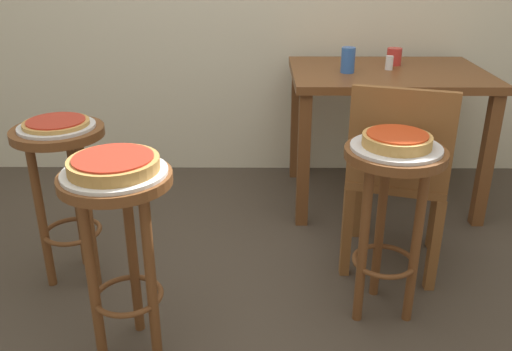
# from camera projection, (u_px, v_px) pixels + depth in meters

# --- Properties ---
(ground_plane) EXTENTS (6.00, 6.00, 0.00)m
(ground_plane) POSITION_uv_depth(u_px,v_px,m) (258.00, 329.00, 2.07)
(ground_plane) COLOR #42382D
(stool_middle) EXTENTS (0.36, 0.36, 0.69)m
(stool_middle) POSITION_uv_depth(u_px,v_px,m) (119.00, 226.00, 1.78)
(stool_middle) COLOR brown
(stool_middle) RESTS_ON ground_plane
(serving_plate_middle) EXTENTS (0.33, 0.33, 0.01)m
(serving_plate_middle) POSITION_uv_depth(u_px,v_px,m) (113.00, 172.00, 1.70)
(serving_plate_middle) COLOR silver
(serving_plate_middle) RESTS_ON stool_middle
(pizza_middle) EXTENTS (0.28, 0.28, 0.05)m
(pizza_middle) POSITION_uv_depth(u_px,v_px,m) (112.00, 164.00, 1.69)
(pizza_middle) COLOR #B78442
(pizza_middle) RESTS_ON serving_plate_middle
(stool_leftside) EXTENTS (0.36, 0.36, 0.69)m
(stool_leftside) POSITION_uv_depth(u_px,v_px,m) (389.00, 197.00, 1.98)
(stool_leftside) COLOR brown
(stool_leftside) RESTS_ON ground_plane
(serving_plate_leftside) EXTENTS (0.32, 0.32, 0.01)m
(serving_plate_leftside) POSITION_uv_depth(u_px,v_px,m) (395.00, 147.00, 1.91)
(serving_plate_leftside) COLOR silver
(serving_plate_leftside) RESTS_ON stool_leftside
(pizza_leftside) EXTENTS (0.24, 0.24, 0.05)m
(pizza_leftside) POSITION_uv_depth(u_px,v_px,m) (396.00, 140.00, 1.89)
(pizza_leftside) COLOR tan
(pizza_leftside) RESTS_ON serving_plate_leftside
(stool_rear) EXTENTS (0.36, 0.36, 0.69)m
(stool_rear) POSITION_uv_depth(u_px,v_px,m) (62.00, 172.00, 2.20)
(stool_rear) COLOR brown
(stool_rear) RESTS_ON ground_plane
(serving_plate_rear) EXTENTS (0.30, 0.30, 0.01)m
(serving_plate_rear) POSITION_uv_depth(u_px,v_px,m) (55.00, 127.00, 2.12)
(serving_plate_rear) COLOR silver
(serving_plate_rear) RESTS_ON stool_rear
(pizza_rear) EXTENTS (0.25, 0.25, 0.02)m
(pizza_rear) POSITION_uv_depth(u_px,v_px,m) (55.00, 123.00, 2.11)
(pizza_rear) COLOR tan
(pizza_rear) RESTS_ON serving_plate_rear
(dining_table) EXTENTS (1.01, 0.73, 0.74)m
(dining_table) POSITION_uv_depth(u_px,v_px,m) (386.00, 91.00, 2.88)
(dining_table) COLOR brown
(dining_table) RESTS_ON ground_plane
(cup_near_edge) EXTENTS (0.07, 0.07, 0.13)m
(cup_near_edge) POSITION_uv_depth(u_px,v_px,m) (347.00, 60.00, 2.76)
(cup_near_edge) COLOR #3360B2
(cup_near_edge) RESTS_ON dining_table
(cup_far_edge) EXTENTS (0.08, 0.08, 0.09)m
(cup_far_edge) POSITION_uv_depth(u_px,v_px,m) (393.00, 57.00, 2.94)
(cup_far_edge) COLOR red
(cup_far_edge) RESTS_ON dining_table
(condiment_shaker) EXTENTS (0.04, 0.04, 0.07)m
(condiment_shaker) POSITION_uv_depth(u_px,v_px,m) (388.00, 63.00, 2.84)
(condiment_shaker) COLOR white
(condiment_shaker) RESTS_ON dining_table
(wooden_chair) EXTENTS (0.50, 0.50, 0.85)m
(wooden_chair) POSITION_uv_depth(u_px,v_px,m) (397.00, 172.00, 2.28)
(wooden_chair) COLOR brown
(wooden_chair) RESTS_ON ground_plane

